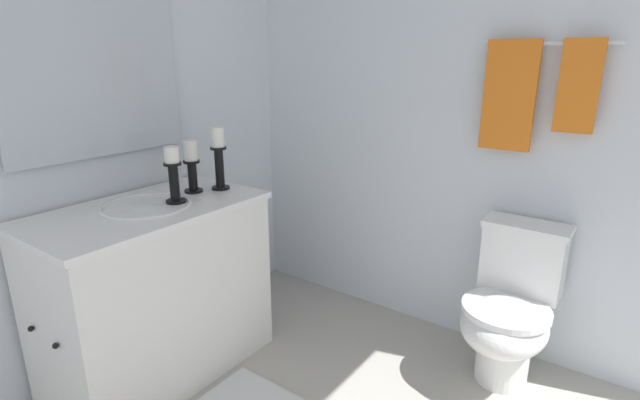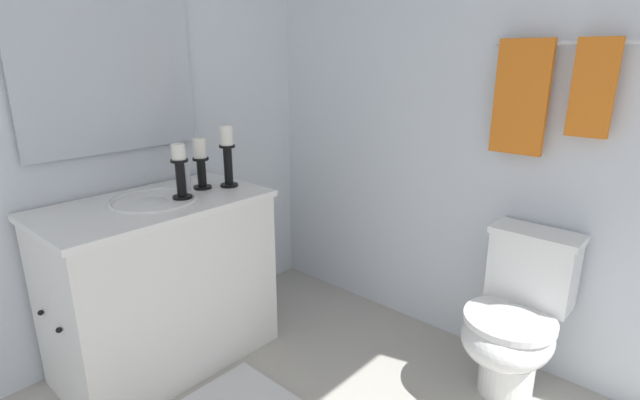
% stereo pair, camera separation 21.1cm
% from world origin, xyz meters
% --- Properties ---
extents(wall_back, '(2.62, 0.04, 2.45)m').
position_xyz_m(wall_back, '(0.00, 1.27, 1.23)').
color(wall_back, silver).
rests_on(wall_back, ground).
extents(wall_left, '(0.04, 2.53, 2.45)m').
position_xyz_m(wall_left, '(-1.31, 0.00, 1.23)').
color(wall_left, silver).
rests_on(wall_left, ground).
extents(vanity_cabinet, '(0.58, 1.04, 0.85)m').
position_xyz_m(vanity_cabinet, '(-0.98, 0.06, 0.43)').
color(vanity_cabinet, white).
rests_on(vanity_cabinet, ground).
extents(sink_basin, '(0.40, 0.40, 0.24)m').
position_xyz_m(sink_basin, '(-0.98, 0.07, 0.81)').
color(sink_basin, white).
rests_on(sink_basin, vanity_cabinet).
extents(mirror, '(0.02, 0.86, 0.85)m').
position_xyz_m(mirror, '(-1.26, 0.06, 1.47)').
color(mirror, silver).
extents(candle_holder_tall, '(0.09, 0.09, 0.31)m').
position_xyz_m(candle_holder_tall, '(-0.93, 0.46, 1.02)').
color(candle_holder_tall, black).
rests_on(candle_holder_tall, vanity_cabinet).
extents(candle_holder_short, '(0.09, 0.09, 0.26)m').
position_xyz_m(candle_holder_short, '(-1.00, 0.35, 0.98)').
color(candle_holder_short, black).
rests_on(candle_holder_short, vanity_cabinet).
extents(candle_holder_mid, '(0.09, 0.09, 0.26)m').
position_xyz_m(candle_holder_mid, '(-0.93, 0.18, 0.99)').
color(candle_holder_mid, black).
rests_on(candle_holder_mid, vanity_cabinet).
extents(toilet, '(0.39, 0.54, 0.75)m').
position_xyz_m(toilet, '(0.40, 0.98, 0.37)').
color(toilet, white).
rests_on(toilet, ground).
extents(towel_bar, '(0.56, 0.02, 0.02)m').
position_xyz_m(towel_bar, '(0.37, 1.21, 1.55)').
color(towel_bar, silver).
extents(towel_near_vanity, '(0.23, 0.03, 0.50)m').
position_xyz_m(towel_near_vanity, '(0.23, 1.19, 1.32)').
color(towel_near_vanity, orange).
rests_on(towel_near_vanity, towel_bar).
extents(towel_center, '(0.16, 0.03, 0.39)m').
position_xyz_m(towel_center, '(0.51, 1.19, 1.37)').
color(towel_center, orange).
rests_on(towel_center, towel_bar).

